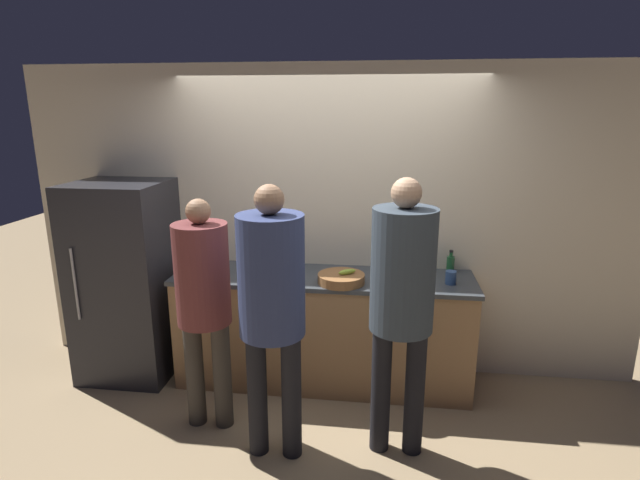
{
  "coord_description": "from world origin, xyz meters",
  "views": [
    {
      "loc": [
        0.47,
        -3.43,
        2.24
      ],
      "look_at": [
        0.0,
        0.15,
        1.29
      ],
      "focal_mm": 28.0,
      "sensor_mm": 36.0,
      "label": 1
    }
  ],
  "objects_px": {
    "bottle_amber": "(278,263)",
    "person_center": "(272,295)",
    "person_right": "(402,291)",
    "fruit_bowl": "(341,278)",
    "utensil_crock": "(399,261)",
    "refrigerator": "(127,280)",
    "bottle_dark": "(290,263)",
    "bottle_green": "(450,263)",
    "cup_blue": "(451,278)",
    "person_left": "(203,294)"
  },
  "relations": [
    {
      "from": "bottle_amber",
      "to": "person_center",
      "type": "bearing_deg",
      "value": -80.13
    },
    {
      "from": "person_right",
      "to": "fruit_bowl",
      "type": "distance_m",
      "value": 0.81
    },
    {
      "from": "fruit_bowl",
      "to": "utensil_crock",
      "type": "xyz_separation_m",
      "value": [
        0.44,
        0.38,
        0.04
      ]
    },
    {
      "from": "refrigerator",
      "to": "person_center",
      "type": "xyz_separation_m",
      "value": [
        1.47,
        -0.92,
        0.29
      ]
    },
    {
      "from": "refrigerator",
      "to": "person_right",
      "type": "relative_size",
      "value": 0.9
    },
    {
      "from": "person_center",
      "to": "utensil_crock",
      "type": "height_order",
      "value": "person_center"
    },
    {
      "from": "bottle_amber",
      "to": "fruit_bowl",
      "type": "bearing_deg",
      "value": -21.32
    },
    {
      "from": "person_center",
      "to": "bottle_dark",
      "type": "relative_size",
      "value": 8.69
    },
    {
      "from": "bottle_amber",
      "to": "bottle_green",
      "type": "bearing_deg",
      "value": 7.17
    },
    {
      "from": "fruit_bowl",
      "to": "bottle_dark",
      "type": "distance_m",
      "value": 0.48
    },
    {
      "from": "person_center",
      "to": "cup_blue",
      "type": "bearing_deg",
      "value": 36.59
    },
    {
      "from": "refrigerator",
      "to": "fruit_bowl",
      "type": "xyz_separation_m",
      "value": [
        1.83,
        -0.12,
        0.14
      ]
    },
    {
      "from": "refrigerator",
      "to": "person_left",
      "type": "xyz_separation_m",
      "value": [
        0.93,
        -0.66,
        0.18
      ]
    },
    {
      "from": "bottle_green",
      "to": "person_left",
      "type": "bearing_deg",
      "value": -152.21
    },
    {
      "from": "bottle_dark",
      "to": "refrigerator",
      "type": "bearing_deg",
      "value": -177.04
    },
    {
      "from": "person_right",
      "to": "person_center",
      "type": "bearing_deg",
      "value": -170.31
    },
    {
      "from": "person_right",
      "to": "bottle_green",
      "type": "height_order",
      "value": "person_right"
    },
    {
      "from": "utensil_crock",
      "to": "refrigerator",
      "type": "bearing_deg",
      "value": -173.5
    },
    {
      "from": "person_left",
      "to": "bottle_dark",
      "type": "xyz_separation_m",
      "value": [
        0.47,
        0.74,
        0.01
      ]
    },
    {
      "from": "fruit_bowl",
      "to": "bottle_amber",
      "type": "height_order",
      "value": "bottle_amber"
    },
    {
      "from": "refrigerator",
      "to": "bottle_amber",
      "type": "height_order",
      "value": "refrigerator"
    },
    {
      "from": "bottle_dark",
      "to": "cup_blue",
      "type": "height_order",
      "value": "bottle_dark"
    },
    {
      "from": "person_left",
      "to": "cup_blue",
      "type": "bearing_deg",
      "value": 20.01
    },
    {
      "from": "fruit_bowl",
      "to": "utensil_crock",
      "type": "height_order",
      "value": "utensil_crock"
    },
    {
      "from": "fruit_bowl",
      "to": "cup_blue",
      "type": "bearing_deg",
      "value": 5.97
    },
    {
      "from": "person_center",
      "to": "cup_blue",
      "type": "distance_m",
      "value": 1.5
    },
    {
      "from": "refrigerator",
      "to": "bottle_green",
      "type": "xyz_separation_m",
      "value": [
        2.7,
        0.27,
        0.18
      ]
    },
    {
      "from": "person_center",
      "to": "bottle_dark",
      "type": "bearing_deg",
      "value": 94.27
    },
    {
      "from": "refrigerator",
      "to": "bottle_dark",
      "type": "relative_size",
      "value": 7.98
    },
    {
      "from": "person_right",
      "to": "fruit_bowl",
      "type": "height_order",
      "value": "person_right"
    },
    {
      "from": "refrigerator",
      "to": "person_left",
      "type": "relative_size",
      "value": 1.0
    },
    {
      "from": "person_left",
      "to": "cup_blue",
      "type": "distance_m",
      "value": 1.85
    },
    {
      "from": "bottle_dark",
      "to": "bottle_green",
      "type": "height_order",
      "value": "bottle_dark"
    },
    {
      "from": "person_center",
      "to": "cup_blue",
      "type": "height_order",
      "value": "person_center"
    },
    {
      "from": "utensil_crock",
      "to": "bottle_dark",
      "type": "bearing_deg",
      "value": -168.0
    },
    {
      "from": "bottle_dark",
      "to": "person_center",
      "type": "bearing_deg",
      "value": -85.73
    },
    {
      "from": "person_right",
      "to": "utensil_crock",
      "type": "relative_size",
      "value": 6.87
    },
    {
      "from": "person_left",
      "to": "fruit_bowl",
      "type": "bearing_deg",
      "value": 31.13
    },
    {
      "from": "fruit_bowl",
      "to": "bottle_dark",
      "type": "height_order",
      "value": "bottle_dark"
    },
    {
      "from": "bottle_amber",
      "to": "cup_blue",
      "type": "distance_m",
      "value": 1.38
    },
    {
      "from": "bottle_green",
      "to": "cup_blue",
      "type": "height_order",
      "value": "bottle_green"
    },
    {
      "from": "person_left",
      "to": "bottle_dark",
      "type": "distance_m",
      "value": 0.87
    },
    {
      "from": "utensil_crock",
      "to": "bottle_dark",
      "type": "relative_size",
      "value": 1.29
    },
    {
      "from": "refrigerator",
      "to": "bottle_amber",
      "type": "xyz_separation_m",
      "value": [
        1.29,
        0.09,
        0.18
      ]
    },
    {
      "from": "person_left",
      "to": "person_center",
      "type": "height_order",
      "value": "person_center"
    },
    {
      "from": "person_center",
      "to": "cup_blue",
      "type": "xyz_separation_m",
      "value": [
        1.2,
        0.89,
        -0.14
      ]
    },
    {
      "from": "person_right",
      "to": "utensil_crock",
      "type": "xyz_separation_m",
      "value": [
        0.01,
        1.04,
        -0.13
      ]
    },
    {
      "from": "fruit_bowl",
      "to": "bottle_dark",
      "type": "xyz_separation_m",
      "value": [
        -0.44,
        0.19,
        0.05
      ]
    },
    {
      "from": "person_left",
      "to": "bottle_dark",
      "type": "height_order",
      "value": "person_left"
    },
    {
      "from": "fruit_bowl",
      "to": "bottle_green",
      "type": "relative_size",
      "value": 1.98
    }
  ]
}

